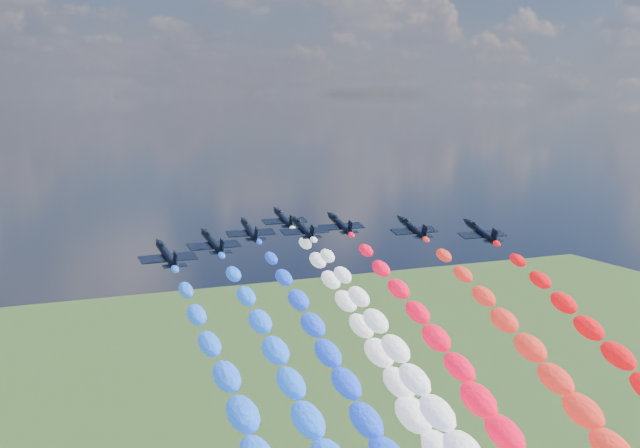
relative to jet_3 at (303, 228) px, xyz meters
name	(u,v)px	position (x,y,z in m)	size (l,w,h in m)	color
jet_0	(167,255)	(-32.38, -17.28, 0.00)	(9.84, 13.19, 2.91)	black
jet_1	(213,242)	(-21.72, -8.69, 0.00)	(9.84, 13.19, 2.91)	black
jet_2	(250,230)	(-10.82, 2.10, 0.00)	(9.84, 13.19, 2.91)	black
trail_2	(356,420)	(-10.82, -47.23, -22.14)	(5.86, 93.73, 47.23)	blue
jet_3	(303,228)	(0.00, 0.00, 0.00)	(9.84, 13.19, 2.91)	black
trail_3	(425,414)	(0.00, -49.33, -22.14)	(5.86, 93.73, 47.23)	white
jet_4	(284,218)	(1.36, 14.67, 0.00)	(9.84, 13.19, 2.91)	black
trail_4	(388,384)	(1.36, -34.65, -22.14)	(5.86, 93.73, 47.23)	white
jet_5	(340,224)	(9.41, 2.26, 0.00)	(9.84, 13.19, 2.91)	black
trail_5	(468,401)	(9.41, -47.07, -22.14)	(5.86, 93.73, 47.23)	#FB0628
jet_6	(413,228)	(20.74, -8.61, 0.00)	(9.84, 13.19, 2.91)	black
trail_6	(568,413)	(20.74, -57.93, -22.14)	(5.86, 93.73, 47.23)	red
jet_7	(481,232)	(30.85, -18.23, 0.00)	(9.84, 13.19, 2.91)	black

